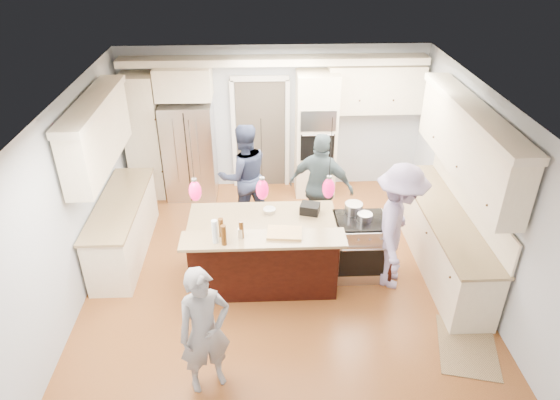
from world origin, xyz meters
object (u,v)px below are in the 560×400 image
Objects in this scene: refrigerator at (190,151)px; person_far_left at (244,176)px; kitchen_island at (264,250)px; island_range at (360,246)px; person_bar_end at (205,331)px.

refrigerator and person_far_left have the same top height.
refrigerator is at bearing 116.90° from kitchen_island.
refrigerator is 3.71m from island_range.
kitchen_island is 2.01m from person_bar_end.
person_bar_end is (-0.65, -1.87, 0.31)m from kitchen_island.
person_far_left is at bearing 60.35° from person_bar_end.
person_bar_end is 3.42m from person_far_left.
person_far_left is at bearing 100.89° from kitchen_island.
person_far_left is at bearing 139.54° from island_range.
kitchen_island is 1.41m from island_range.
island_range is (1.41, 0.08, -0.03)m from kitchen_island.
kitchen_island is (1.30, -2.57, -0.42)m from refrigerator.
kitchen_island is at bearing -176.91° from island_range.
person_bar_end is (-2.06, -1.95, 0.34)m from island_range.
person_far_left reaches higher than person_bar_end.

